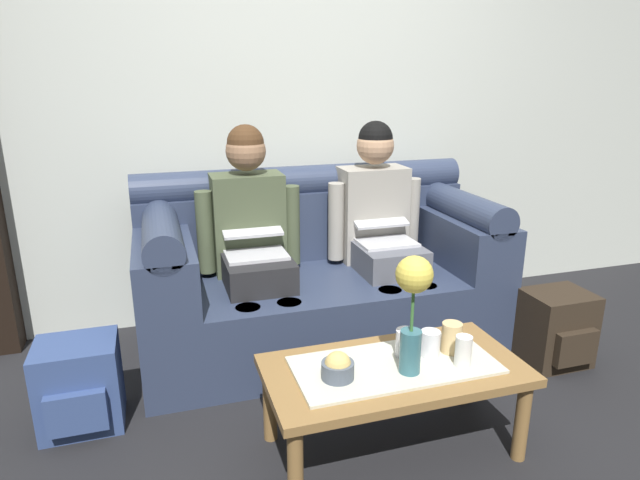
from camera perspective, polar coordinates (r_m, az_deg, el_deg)
The scene contains 14 objects.
ground_plane at distance 2.30m, azimuth 9.09°, elevation -22.85°, with size 14.00×14.00×0.00m, color black.
back_wall_patterned at distance 3.37m, azimuth -3.01°, elevation 16.68°, with size 6.00×0.12×2.90m, color silver.
couch at distance 3.06m, azimuth -0.21°, elevation -3.90°, with size 1.92×0.88×0.96m.
person_left at distance 2.89m, azimuth -7.12°, elevation 0.58°, with size 0.56×0.67×1.22m.
person_right at distance 3.09m, azimuth 6.26°, elevation 1.72°, with size 0.56×0.67×1.22m.
coffee_table at distance 2.22m, azimuth 7.75°, elevation -13.97°, with size 1.02×0.51×0.39m.
flower_vase at distance 2.02m, azimuth 9.72°, elevation -6.05°, with size 0.14×0.14×0.46m.
snack_bowl at distance 2.06m, azimuth 1.87°, elevation -13.19°, with size 0.12×0.12×0.10m.
cup_near_left at distance 2.20m, azimuth 14.77°, elevation -11.16°, with size 0.06×0.06×0.12m, color white.
cup_near_right at distance 2.29m, azimuth 13.60°, elevation -9.90°, with size 0.08×0.08×0.12m, color #DBB77A.
cup_far_center at distance 2.23m, azimuth 8.96°, elevation -10.57°, with size 0.08×0.08×0.11m, color silver.
cup_far_left at distance 2.25m, azimuth 11.46°, elevation -10.55°, with size 0.08×0.08×0.10m, color silver.
backpack_left at distance 2.62m, azimuth -23.86°, elevation -13.77°, with size 0.33×0.32×0.39m.
backpack_right at distance 3.13m, azimuth 23.51°, elevation -8.52°, with size 0.33×0.31×0.39m.
Camera 1 is at (-0.84, -1.56, 1.47)m, focal length 30.57 mm.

